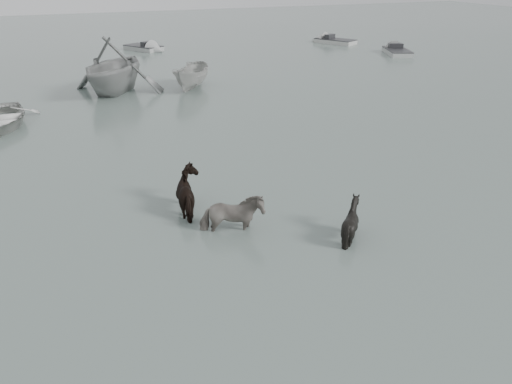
% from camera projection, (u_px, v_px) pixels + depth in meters
% --- Properties ---
extents(ground, '(140.00, 140.00, 0.00)m').
position_uv_depth(ground, '(246.00, 246.00, 12.86)').
color(ground, '#4E5C55').
rests_on(ground, ground).
extents(pony_pinto, '(1.89, 1.22, 1.47)m').
position_uv_depth(pony_pinto, '(231.00, 207.00, 13.25)').
color(pony_pinto, black).
rests_on(pony_pinto, ground).
extents(pony_dark, '(1.71, 1.85, 1.54)m').
position_uv_depth(pony_dark, '(192.00, 185.00, 14.48)').
color(pony_dark, black).
rests_on(pony_dark, ground).
extents(pony_black, '(1.33, 1.22, 1.34)m').
position_uv_depth(pony_black, '(352.00, 213.00, 13.04)').
color(pony_black, black).
rests_on(pony_black, ground).
extents(rowboat_trail, '(7.69, 7.94, 3.20)m').
position_uv_depth(rowboat_trail, '(113.00, 63.00, 27.52)').
color(rowboat_trail, gray).
rests_on(rowboat_trail, ground).
extents(boat_small, '(3.47, 4.09, 1.52)m').
position_uv_depth(boat_small, '(192.00, 75.00, 28.62)').
color(boat_small, '#A2A39E').
rests_on(boat_small, ground).
extents(skiff_port, '(3.39, 5.26, 0.75)m').
position_uv_depth(skiff_port, '(397.00, 49.00, 39.69)').
color(skiff_port, '#A8AAA8').
rests_on(skiff_port, ground).
extents(skiff_mid, '(3.70, 4.74, 0.75)m').
position_uv_depth(skiff_mid, '(143.00, 45.00, 41.56)').
color(skiff_mid, '#9D9F9D').
rests_on(skiff_mid, ground).
extents(skiff_star, '(3.80, 5.19, 0.75)m').
position_uv_depth(skiff_star, '(335.00, 39.00, 45.06)').
color(skiff_star, '#B7B7B2').
rests_on(skiff_star, ground).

